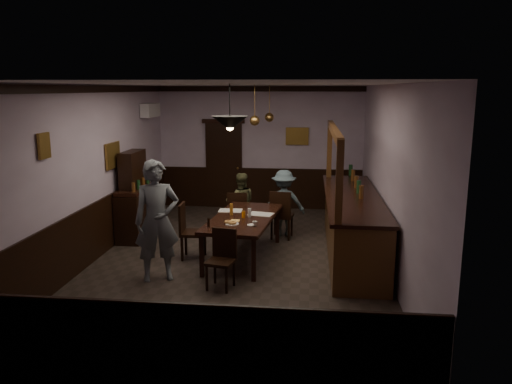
# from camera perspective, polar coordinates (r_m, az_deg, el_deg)

# --- Properties ---
(room) EXTENTS (5.01, 8.01, 3.01)m
(room) POSITION_cam_1_polar(r_m,az_deg,el_deg) (8.35, -2.24, 1.88)
(room) COLOR #2D2621
(room) RESTS_ON ground
(dining_table) EXTENTS (1.24, 2.30, 0.75)m
(dining_table) POSITION_cam_1_polar(r_m,az_deg,el_deg) (8.68, -1.46, -3.25)
(dining_table) COLOR black
(dining_table) RESTS_ON ground
(chair_far_left) EXTENTS (0.41, 0.41, 0.91)m
(chair_far_left) POSITION_cam_1_polar(r_m,az_deg,el_deg) (10.03, -2.11, -2.29)
(chair_far_left) COLOR black
(chair_far_left) RESTS_ON ground
(chair_far_right) EXTENTS (0.47, 0.47, 0.97)m
(chair_far_right) POSITION_cam_1_polar(r_m,az_deg,el_deg) (9.83, 2.90, -2.38)
(chair_far_right) COLOR black
(chair_far_right) RESTS_ON ground
(chair_near) EXTENTS (0.45, 0.45, 0.88)m
(chair_near) POSITION_cam_1_polar(r_m,az_deg,el_deg) (7.51, -3.89, -7.29)
(chair_near) COLOR black
(chair_near) RESTS_ON ground
(chair_side) EXTENTS (0.45, 0.45, 0.98)m
(chair_side) POSITION_cam_1_polar(r_m,az_deg,el_deg) (8.79, -7.70, -4.15)
(chair_side) COLOR black
(chair_side) RESTS_ON ground
(person_standing) EXTENTS (0.81, 0.68, 1.88)m
(person_standing) POSITION_cam_1_polar(r_m,az_deg,el_deg) (7.80, -11.25, -3.25)
(person_standing) COLOR slate
(person_standing) RESTS_ON ground
(person_seated_left) EXTENTS (0.69, 0.58, 1.25)m
(person_seated_left) POSITION_cam_1_polar(r_m,az_deg,el_deg) (10.26, -1.78, -1.25)
(person_seated_left) COLOR brown
(person_seated_left) RESTS_ON ground
(person_seated_right) EXTENTS (0.93, 0.63, 1.34)m
(person_seated_right) POSITION_cam_1_polar(r_m,az_deg,el_deg) (10.07, 3.18, -1.25)
(person_seated_right) COLOR slate
(person_seated_right) RESTS_ON ground
(newspaper_left) EXTENTS (0.43, 0.31, 0.01)m
(newspaper_left) POSITION_cam_1_polar(r_m,az_deg,el_deg) (9.08, -2.94, -2.12)
(newspaper_left) COLOR silver
(newspaper_left) RESTS_ON dining_table
(newspaper_right) EXTENTS (0.47, 0.38, 0.01)m
(newspaper_right) POSITION_cam_1_polar(r_m,az_deg,el_deg) (8.81, 0.55, -2.54)
(newspaper_right) COLOR silver
(newspaper_right) RESTS_ON dining_table
(napkin) EXTENTS (0.17, 0.17, 0.00)m
(napkin) POSITION_cam_1_polar(r_m,az_deg,el_deg) (8.40, -2.40, -3.28)
(napkin) COLOR #F4BB59
(napkin) RESTS_ON dining_table
(saucer) EXTENTS (0.15, 0.15, 0.01)m
(saucer) POSITION_cam_1_polar(r_m,az_deg,el_deg) (8.12, -0.50, -3.78)
(saucer) COLOR white
(saucer) RESTS_ON dining_table
(coffee_cup) EXTENTS (0.09, 0.09, 0.07)m
(coffee_cup) POSITION_cam_1_polar(r_m,az_deg,el_deg) (8.04, -0.12, -3.61)
(coffee_cup) COLOR white
(coffee_cup) RESTS_ON saucer
(pastry_plate) EXTENTS (0.22, 0.22, 0.01)m
(pastry_plate) POSITION_cam_1_polar(r_m,az_deg,el_deg) (8.18, -2.74, -3.67)
(pastry_plate) COLOR white
(pastry_plate) RESTS_ON dining_table
(pastry_ring_a) EXTENTS (0.13, 0.13, 0.04)m
(pastry_ring_a) POSITION_cam_1_polar(r_m,az_deg,el_deg) (8.21, -3.21, -3.42)
(pastry_ring_a) COLOR #C68C47
(pastry_ring_a) RESTS_ON pastry_plate
(pastry_ring_b) EXTENTS (0.13, 0.13, 0.04)m
(pastry_ring_b) POSITION_cam_1_polar(r_m,az_deg,el_deg) (8.15, -2.71, -3.53)
(pastry_ring_b) COLOR #C68C47
(pastry_ring_b) RESTS_ON pastry_plate
(soda_can) EXTENTS (0.07, 0.07, 0.12)m
(soda_can) POSITION_cam_1_polar(r_m,az_deg,el_deg) (8.56, -1.44, -2.59)
(soda_can) COLOR orange
(soda_can) RESTS_ON dining_table
(beer_glass) EXTENTS (0.06, 0.06, 0.20)m
(beer_glass) POSITION_cam_1_polar(r_m,az_deg,el_deg) (8.76, -2.84, -2.00)
(beer_glass) COLOR #BF721E
(beer_glass) RESTS_ON dining_table
(water_glass) EXTENTS (0.06, 0.06, 0.15)m
(water_glass) POSITION_cam_1_polar(r_m,az_deg,el_deg) (8.62, -0.75, -2.38)
(water_glass) COLOR silver
(water_glass) RESTS_ON dining_table
(pepper_mill) EXTENTS (0.04, 0.04, 0.14)m
(pepper_mill) POSITION_cam_1_polar(r_m,az_deg,el_deg) (8.06, -5.45, -3.47)
(pepper_mill) COLOR black
(pepper_mill) RESTS_ON dining_table
(sideboard) EXTENTS (0.47, 1.31, 1.73)m
(sideboard) POSITION_cam_1_polar(r_m,az_deg,el_deg) (10.22, -13.53, -1.22)
(sideboard) COLOR black
(sideboard) RESTS_ON ground
(bar_counter) EXTENTS (0.94, 4.06, 2.28)m
(bar_counter) POSITION_cam_1_polar(r_m,az_deg,el_deg) (9.08, 10.93, -3.48)
(bar_counter) COLOR #462712
(bar_counter) RESTS_ON ground
(door_back) EXTENTS (0.90, 0.06, 2.10)m
(door_back) POSITION_cam_1_polar(r_m,az_deg,el_deg) (12.42, -3.67, 3.01)
(door_back) COLOR black
(door_back) RESTS_ON ground
(ac_unit) EXTENTS (0.20, 0.85, 0.30)m
(ac_unit) POSITION_cam_1_polar(r_m,az_deg,el_deg) (11.62, -11.97, 9.13)
(ac_unit) COLOR white
(ac_unit) RESTS_ON ground
(picture_left_small) EXTENTS (0.04, 0.28, 0.36)m
(picture_left_small) POSITION_cam_1_polar(r_m,az_deg,el_deg) (7.54, -23.07, 4.88)
(picture_left_small) COLOR olive
(picture_left_small) RESTS_ON ground
(picture_left_large) EXTENTS (0.04, 0.62, 0.48)m
(picture_left_large) POSITION_cam_1_polar(r_m,az_deg,el_deg) (9.74, -16.04, 4.04)
(picture_left_large) COLOR olive
(picture_left_large) RESTS_ON ground
(picture_back) EXTENTS (0.55, 0.04, 0.42)m
(picture_back) POSITION_cam_1_polar(r_m,az_deg,el_deg) (12.16, 4.73, 6.37)
(picture_back) COLOR olive
(picture_back) RESTS_ON ground
(pendant_iron) EXTENTS (0.56, 0.56, 0.70)m
(pendant_iron) POSITION_cam_1_polar(r_m,az_deg,el_deg) (7.63, -3.00, 7.84)
(pendant_iron) COLOR black
(pendant_iron) RESTS_ON ground
(pendant_brass_mid) EXTENTS (0.20, 0.20, 0.81)m
(pendant_brass_mid) POSITION_cam_1_polar(r_m,az_deg,el_deg) (10.08, -0.15, 8.15)
(pendant_brass_mid) COLOR #BF8C3F
(pendant_brass_mid) RESTS_ON ground
(pendant_brass_far) EXTENTS (0.20, 0.20, 0.81)m
(pendant_brass_far) POSITION_cam_1_polar(r_m,az_deg,el_deg) (11.21, 1.54, 8.51)
(pendant_brass_far) COLOR #BF8C3F
(pendant_brass_far) RESTS_ON ground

